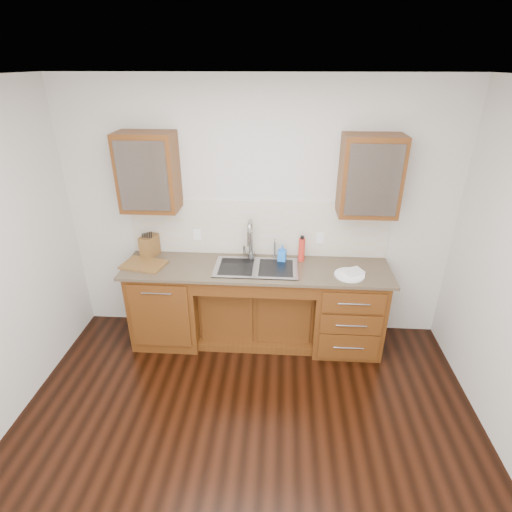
# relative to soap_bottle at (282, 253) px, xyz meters

# --- Properties ---
(ground) EXTENTS (4.00, 3.50, 0.10)m
(ground) POSITION_rel_soap_bottle_xyz_m (-0.26, -1.58, -1.05)
(ground) COLOR black
(ceiling) EXTENTS (4.00, 3.50, 0.10)m
(ceiling) POSITION_rel_soap_bottle_xyz_m (-0.26, -1.58, 1.75)
(ceiling) COLOR white
(ceiling) RESTS_ON wall_back
(wall_back) EXTENTS (4.00, 0.10, 2.70)m
(wall_back) POSITION_rel_soap_bottle_xyz_m (-0.26, 0.22, 0.35)
(wall_back) COLOR beige
(wall_back) RESTS_ON ground
(base_cabinet_left) EXTENTS (0.70, 0.62, 0.88)m
(base_cabinet_left) POSITION_rel_soap_bottle_xyz_m (-1.21, -0.14, -0.56)
(base_cabinet_left) COLOR #593014
(base_cabinet_left) RESTS_ON ground
(base_cabinet_center) EXTENTS (1.20, 0.44, 0.70)m
(base_cabinet_center) POSITION_rel_soap_bottle_xyz_m (-0.26, -0.05, -0.65)
(base_cabinet_center) COLOR #593014
(base_cabinet_center) RESTS_ON ground
(base_cabinet_right) EXTENTS (0.70, 0.62, 0.88)m
(base_cabinet_right) POSITION_rel_soap_bottle_xyz_m (0.69, -0.14, -0.56)
(base_cabinet_right) COLOR #593014
(base_cabinet_right) RESTS_ON ground
(countertop) EXTENTS (2.70, 0.65, 0.03)m
(countertop) POSITION_rel_soap_bottle_xyz_m (-0.26, -0.16, -0.11)
(countertop) COLOR #84705B
(countertop) RESTS_ON base_cabinet_left
(backsplash) EXTENTS (2.70, 0.02, 0.59)m
(backsplash) POSITION_rel_soap_bottle_xyz_m (-0.26, 0.16, 0.20)
(backsplash) COLOR beige
(backsplash) RESTS_ON wall_back
(sink) EXTENTS (0.84, 0.46, 0.19)m
(sink) POSITION_rel_soap_bottle_xyz_m (-0.26, -0.17, -0.18)
(sink) COLOR #9E9EA5
(sink) RESTS_ON countertop
(faucet) EXTENTS (0.04, 0.04, 0.40)m
(faucet) POSITION_rel_soap_bottle_xyz_m (-0.33, 0.06, 0.11)
(faucet) COLOR #999993
(faucet) RESTS_ON countertop
(filter_tap) EXTENTS (0.02, 0.02, 0.24)m
(filter_tap) POSITION_rel_soap_bottle_xyz_m (-0.08, 0.07, 0.03)
(filter_tap) COLOR #999993
(filter_tap) RESTS_ON countertop
(upper_cabinet_left) EXTENTS (0.55, 0.34, 0.75)m
(upper_cabinet_left) POSITION_rel_soap_bottle_xyz_m (-1.31, -0.00, 0.82)
(upper_cabinet_left) COLOR #593014
(upper_cabinet_left) RESTS_ON wall_back
(upper_cabinet_right) EXTENTS (0.55, 0.34, 0.75)m
(upper_cabinet_right) POSITION_rel_soap_bottle_xyz_m (0.79, -0.00, 0.82)
(upper_cabinet_right) COLOR #593014
(upper_cabinet_right) RESTS_ON wall_back
(outlet_left) EXTENTS (0.08, 0.01, 0.12)m
(outlet_left) POSITION_rel_soap_bottle_xyz_m (-0.91, 0.14, 0.12)
(outlet_left) COLOR white
(outlet_left) RESTS_ON backsplash
(outlet_right) EXTENTS (0.08, 0.01, 0.12)m
(outlet_right) POSITION_rel_soap_bottle_xyz_m (0.39, 0.14, 0.12)
(outlet_right) COLOR white
(outlet_right) RESTS_ON backsplash
(soap_bottle) EXTENTS (0.09, 0.10, 0.18)m
(soap_bottle) POSITION_rel_soap_bottle_xyz_m (0.00, 0.00, 0.00)
(soap_bottle) COLOR #227AF3
(soap_bottle) RESTS_ON countertop
(water_bottle) EXTENTS (0.08, 0.08, 0.25)m
(water_bottle) POSITION_rel_soap_bottle_xyz_m (0.20, 0.03, 0.03)
(water_bottle) COLOR red
(water_bottle) RESTS_ON countertop
(plate) EXTENTS (0.34, 0.34, 0.02)m
(plate) POSITION_rel_soap_bottle_xyz_m (0.66, -0.27, -0.08)
(plate) COLOR white
(plate) RESTS_ON countertop
(dish_towel) EXTENTS (0.23, 0.21, 0.03)m
(dish_towel) POSITION_rel_soap_bottle_xyz_m (0.69, -0.25, -0.06)
(dish_towel) COLOR beige
(dish_towel) RESTS_ON plate
(knife_block) EXTENTS (0.18, 0.23, 0.23)m
(knife_block) POSITION_rel_soap_bottle_xyz_m (-1.41, 0.04, 0.02)
(knife_block) COLOR brown
(knife_block) RESTS_ON countertop
(cutting_board) EXTENTS (0.47, 0.38, 0.02)m
(cutting_board) POSITION_rel_soap_bottle_xyz_m (-1.41, -0.19, -0.08)
(cutting_board) COLOR brown
(cutting_board) RESTS_ON countertop
(cup_left_a) EXTENTS (0.14, 0.14, 0.10)m
(cup_left_a) POSITION_rel_soap_bottle_xyz_m (-1.36, -0.00, 0.77)
(cup_left_a) COLOR white
(cup_left_a) RESTS_ON upper_cabinet_left
(cup_left_b) EXTENTS (0.11, 0.11, 0.09)m
(cup_left_b) POSITION_rel_soap_bottle_xyz_m (-1.24, -0.00, 0.77)
(cup_left_b) COLOR silver
(cup_left_b) RESTS_ON upper_cabinet_left
(cup_right_a) EXTENTS (0.13, 0.13, 0.09)m
(cup_right_a) POSITION_rel_soap_bottle_xyz_m (0.67, -0.00, 0.77)
(cup_right_a) COLOR silver
(cup_right_a) RESTS_ON upper_cabinet_right
(cup_right_b) EXTENTS (0.12, 0.12, 0.08)m
(cup_right_b) POSITION_rel_soap_bottle_xyz_m (0.91, -0.00, 0.77)
(cup_right_b) COLOR white
(cup_right_b) RESTS_ON upper_cabinet_right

